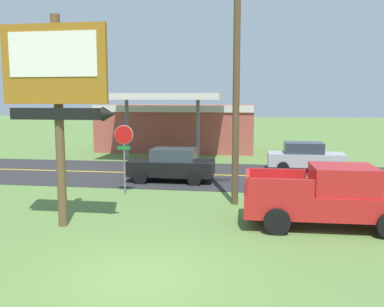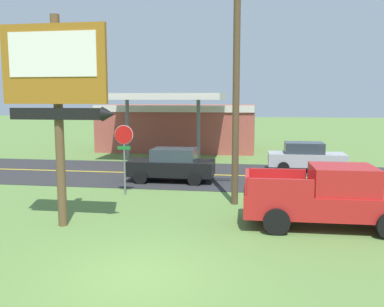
% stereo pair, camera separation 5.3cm
% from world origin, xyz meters
% --- Properties ---
extents(ground_plane, '(180.00, 180.00, 0.00)m').
position_xyz_m(ground_plane, '(0.00, 0.00, 0.00)').
color(ground_plane, '#5B7F3D').
extents(road_asphalt, '(140.00, 8.00, 0.02)m').
position_xyz_m(road_asphalt, '(0.00, 13.00, 0.01)').
color(road_asphalt, '#2B2B2D').
rests_on(road_asphalt, ground).
extents(road_centre_line, '(126.00, 0.20, 0.01)m').
position_xyz_m(road_centre_line, '(0.00, 13.00, 0.02)').
color(road_centre_line, gold).
rests_on(road_centre_line, road_asphalt).
extents(motel_sign, '(3.55, 0.54, 6.55)m').
position_xyz_m(motel_sign, '(-3.40, 3.21, 4.49)').
color(motel_sign, brown).
rests_on(motel_sign, ground).
extents(stop_sign, '(0.80, 0.08, 2.95)m').
position_xyz_m(stop_sign, '(-2.86, 7.86, 2.03)').
color(stop_sign, slate).
rests_on(stop_sign, ground).
extents(utility_pole, '(1.90, 0.26, 9.86)m').
position_xyz_m(utility_pole, '(1.83, 6.98, 5.24)').
color(utility_pole, brown).
rests_on(utility_pole, ground).
extents(gas_station, '(12.00, 11.50, 4.40)m').
position_xyz_m(gas_station, '(-3.54, 23.75, 1.94)').
color(gas_station, '#A84C42').
rests_on(gas_station, ground).
extents(pickup_red_parked_on_lawn, '(5.24, 2.32, 1.96)m').
position_xyz_m(pickup_red_parked_on_lawn, '(4.91, 4.49, 0.96)').
color(pickup_red_parked_on_lawn, red).
rests_on(pickup_red_parked_on_lawn, ground).
extents(car_silver_near_lane, '(4.20, 2.00, 1.64)m').
position_xyz_m(car_silver_near_lane, '(5.37, 15.00, 0.83)').
color(car_silver_near_lane, '#A8AAAF').
rests_on(car_silver_near_lane, ground).
extents(car_black_mid_lane, '(4.20, 2.00, 1.64)m').
position_xyz_m(car_black_mid_lane, '(-1.47, 11.00, 0.83)').
color(car_black_mid_lane, black).
rests_on(car_black_mid_lane, ground).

